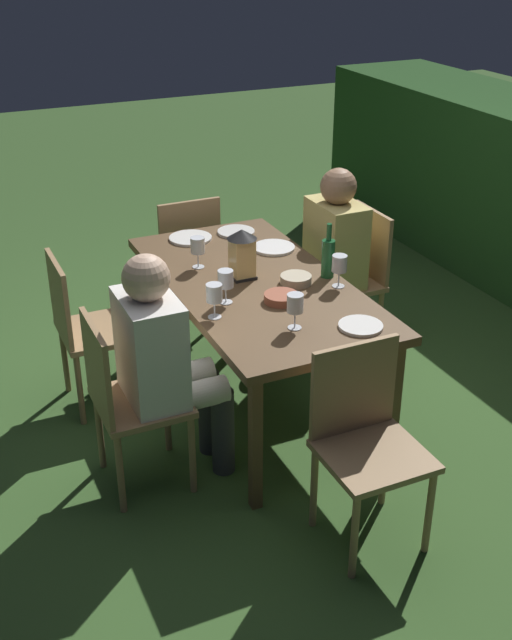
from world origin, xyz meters
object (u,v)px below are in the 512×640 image
object	(u,v)px
chair_side_right_a	(353,273)
wine_glass_b	(214,295)
chair_head_near	(185,253)
chair_side_left_b	(126,396)
green_bottle_on_table	(328,257)
plate_a	(361,326)
dining_table	(256,292)
wine_glass_d	(198,247)
person_in_cream	(165,358)
bowl_olives	(281,297)
bowl_bread	(296,279)
wine_glass_c	(295,305)
wine_glass_e	(339,265)
chair_head_far	(366,437)
plate_d	(236,232)
person_in_mustard	(326,255)
chair_side_left_a	(85,325)
plate_b	(190,238)
plate_c	(274,248)
wine_glass_a	(226,280)
lantern_centerpiece	(242,251)

from	to	relation	value
chair_side_right_a	wine_glass_b	distance (m)	1.39
chair_head_near	chair_side_left_b	world-z (taller)	same
green_bottle_on_table	plate_a	world-z (taller)	green_bottle_on_table
dining_table	wine_glass_d	size ratio (longest dim) A/B	10.07
dining_table	plate_a	xyz separation A→B (m)	(0.66, 0.22, 0.07)
chair_side_right_a	chair_side_left_b	bearing A→B (deg)	-64.99
person_in_cream	dining_table	bearing A→B (deg)	121.48
bowl_olives	bowl_bread	world-z (taller)	bowl_bread
wine_glass_d	bowl_olives	world-z (taller)	wine_glass_d
wine_glass_c	wine_glass_e	distance (m)	0.51
plate_a	chair_side_left_b	bearing A→B (deg)	-104.81
person_in_cream	wine_glass_e	bearing A→B (deg)	99.00
chair_side_right_a	chair_head_far	size ratio (longest dim) A/B	1.00
bowl_olives	bowl_bread	distance (m)	0.23
chair_head_near	plate_d	xyz separation A→B (m)	(0.42, 0.18, 0.26)
person_in_mustard	bowl_bread	distance (m)	0.67
green_bottle_on_table	bowl_olives	distance (m)	0.40
chair_side_left_a	wine_glass_c	size ratio (longest dim) A/B	5.15
wine_glass_d	chair_head_near	bearing A→B (deg)	165.79
chair_side_left_a	wine_glass_d	distance (m)	0.73
person_in_mustard	person_in_cream	bearing A→B (deg)	-58.52
person_in_cream	wine_glass_b	size ratio (longest dim) A/B	6.80
dining_table	plate_b	size ratio (longest dim) A/B	6.86
chair_head_near	plate_c	distance (m)	0.83
person_in_cream	wine_glass_b	world-z (taller)	person_in_cream
person_in_cream	wine_glass_c	world-z (taller)	person_in_cream
chair_head_far	wine_glass_c	world-z (taller)	wine_glass_c
wine_glass_c	plate_b	distance (m)	1.24
wine_glass_d	bowl_bread	xyz separation A→B (m)	(0.40, 0.38, -0.09)
person_in_mustard	person_in_cream	xyz separation A→B (m)	(0.77, -1.25, 0.00)
wine_glass_b	bowl_bread	bearing A→B (deg)	109.69
person_in_mustard	wine_glass_e	distance (m)	0.70
chair_side_left_a	wine_glass_a	distance (m)	0.88
person_in_cream	plate_a	xyz separation A→B (m)	(0.28, 0.85, 0.11)
person_in_cream	plate_d	distance (m)	1.34
chair_head_far	plate_d	bearing A→B (deg)	174.19
wine_glass_e	dining_table	bearing A→B (deg)	-122.66
chair_head_near	plate_d	bearing A→B (deg)	23.44
chair_side_left_b	green_bottle_on_table	bearing A→B (deg)	103.66
lantern_centerpiece	wine_glass_c	distance (m)	0.62
chair_side_left_a	wine_glass_c	distance (m)	1.26
chair_side_right_a	plate_c	xyz separation A→B (m)	(0.02, -0.54, 0.26)
chair_head_near	wine_glass_a	world-z (taller)	wine_glass_a
wine_glass_e	bowl_bread	xyz separation A→B (m)	(-0.13, -0.18, -0.09)
person_in_cream	wine_glass_b	distance (m)	0.37
person_in_mustard	chair_side_left_a	size ratio (longest dim) A/B	1.32
person_in_cream	lantern_centerpiece	distance (m)	0.78
dining_table	chair_side_left_a	xyz separation A→B (m)	(-0.38, -0.82, -0.20)
chair_side_right_a	green_bottle_on_table	distance (m)	0.75
wine_glass_a	chair_side_right_a	bearing A→B (deg)	117.37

